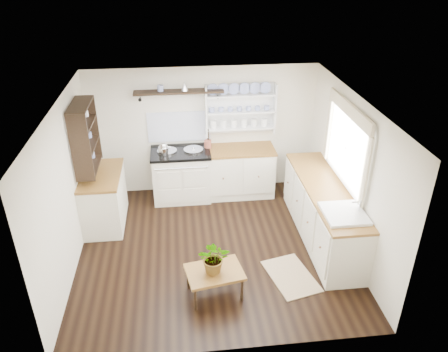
{
  "coord_description": "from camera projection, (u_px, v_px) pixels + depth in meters",
  "views": [
    {
      "loc": [
        -0.45,
        -5.33,
        4.12
      ],
      "look_at": [
        0.19,
        0.25,
        1.1
      ],
      "focal_mm": 35.0,
      "sensor_mm": 36.0,
      "label": 1
    }
  ],
  "objects": [
    {
      "name": "plate_rack",
      "position": [
        240.0,
        108.0,
        7.62
      ],
      "size": [
        1.2,
        0.22,
        0.9
      ],
      "color": "white",
      "rests_on": "wall_back"
    },
    {
      "name": "high_shelf",
      "position": [
        179.0,
        92.0,
        7.28
      ],
      "size": [
        1.5,
        0.29,
        0.16
      ],
      "color": "black",
      "rests_on": "wall_back"
    },
    {
      "name": "center_table",
      "position": [
        215.0,
        274.0,
        5.63
      ],
      "size": [
        0.79,
        0.63,
        0.39
      ],
      "rotation": [
        0.0,
        0.0,
        0.18
      ],
      "color": "brown",
      "rests_on": "floor"
    },
    {
      "name": "aga_cooker",
      "position": [
        181.0,
        174.0,
        7.77
      ],
      "size": [
        1.03,
        0.72,
        0.95
      ],
      "color": "white",
      "rests_on": "floor"
    },
    {
      "name": "floor_rug",
      "position": [
        291.0,
        276.0,
        6.08
      ],
      "size": [
        0.73,
        0.95,
        0.02
      ],
      "primitive_type": "cube",
      "rotation": [
        0.0,
        0.0,
        0.23
      ],
      "color": "olive",
      "rests_on": "floor"
    },
    {
      "name": "wall_left",
      "position": [
        66.0,
        190.0,
        5.92
      ],
      "size": [
        0.02,
        3.8,
        2.3
      ],
      "primitive_type": "cube",
      "color": "silver",
      "rests_on": "ground"
    },
    {
      "name": "right_cabinets",
      "position": [
        323.0,
        212.0,
        6.7
      ],
      "size": [
        0.62,
        2.43,
        0.9
      ],
      "color": "white",
      "rests_on": "floor"
    },
    {
      "name": "back_cabinets",
      "position": [
        238.0,
        171.0,
        7.91
      ],
      "size": [
        1.27,
        0.63,
        0.9
      ],
      "color": "white",
      "rests_on": "floor"
    },
    {
      "name": "kettle",
      "position": [
        164.0,
        149.0,
        7.37
      ],
      "size": [
        0.17,
        0.17,
        0.21
      ],
      "primitive_type": null,
      "color": "silver",
      "rests_on": "aga_cooker"
    },
    {
      "name": "wall_back",
      "position": [
        203.0,
        131.0,
        7.78
      ],
      "size": [
        4.0,
        0.02,
        2.3
      ],
      "primitive_type": "cube",
      "color": "silver",
      "rests_on": "ground"
    },
    {
      "name": "wall_right",
      "position": [
        350.0,
        174.0,
        6.32
      ],
      "size": [
        0.02,
        3.8,
        2.3
      ],
      "primitive_type": "cube",
      "color": "silver",
      "rests_on": "ground"
    },
    {
      "name": "window",
      "position": [
        347.0,
        144.0,
        6.25
      ],
      "size": [
        0.08,
        1.55,
        1.22
      ],
      "color": "white",
      "rests_on": "wall_right"
    },
    {
      "name": "ceiling",
      "position": [
        212.0,
        103.0,
        5.57
      ],
      "size": [
        4.0,
        3.8,
        0.01
      ],
      "primitive_type": "cube",
      "color": "white",
      "rests_on": "wall_back"
    },
    {
      "name": "potted_plant",
      "position": [
        214.0,
        257.0,
        5.5
      ],
      "size": [
        0.43,
        0.39,
        0.44
      ],
      "primitive_type": "imported",
      "rotation": [
        0.0,
        0.0,
        -0.11
      ],
      "color": "#3F7233",
      "rests_on": "center_table"
    },
    {
      "name": "left_shelving",
      "position": [
        85.0,
        136.0,
        6.53
      ],
      "size": [
        0.28,
        0.8,
        1.05
      ],
      "primitive_type": "cube",
      "color": "black",
      "rests_on": "wall_left"
    },
    {
      "name": "belfast_sink",
      "position": [
        343.0,
        221.0,
        5.88
      ],
      "size": [
        0.55,
        0.6,
        0.45
      ],
      "color": "white",
      "rests_on": "right_cabinets"
    },
    {
      "name": "utensil_crock",
      "position": [
        208.0,
        144.0,
        7.67
      ],
      "size": [
        0.12,
        0.12,
        0.14
      ],
      "primitive_type": "cylinder",
      "color": "brown",
      "rests_on": "back_cabinets"
    },
    {
      "name": "floor",
      "position": [
        214.0,
        248.0,
        6.66
      ],
      "size": [
        4.0,
        3.8,
        0.01
      ],
      "primitive_type": "cube",
      "color": "black",
      "rests_on": "ground"
    },
    {
      "name": "left_cabinets",
      "position": [
        104.0,
        198.0,
        7.06
      ],
      "size": [
        0.62,
        1.13,
        0.9
      ],
      "color": "white",
      "rests_on": "floor"
    }
  ]
}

